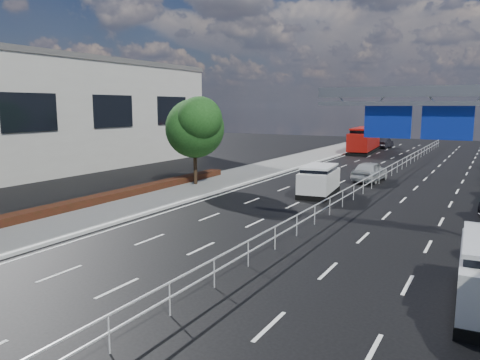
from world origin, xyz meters
The scene contains 11 objects.
ground centered at (0.00, 0.00, 0.00)m, with size 160.00×160.00×0.00m, color black.
kerb_near centered at (-9.00, 0.00, 0.07)m, with size 0.25×140.00×0.15m, color silver.
median_fence centered at (0.00, 22.50, 0.53)m, with size 0.05×85.00×1.02m.
hedge_near centered at (-13.30, 5.00, 0.36)m, with size 1.00×36.00×0.44m, color black.
overhead_gantry centered at (6.74, 10.05, 5.61)m, with size 10.24×0.38×7.45m.
near_building centered at (-30.00, 18.00, 5.00)m, with size 12.00×38.00×10.00m, color #BAB4A7.
near_tree_back centered at (-11.94, 17.97, 4.61)m, with size 4.84×4.51×6.69m.
white_minivan centered at (-2.56, 19.01, 0.99)m, with size 2.52×4.85×2.02m.
red_bus centered at (-7.48, 50.05, 1.68)m, with size 3.47×10.95×3.22m.
near_car_silver centered at (-1.00, 26.67, 0.81)m, with size 1.90×4.73×1.61m, color #AEB2B6.
near_car_dark centered at (-6.55, 57.79, 0.73)m, with size 1.55×4.45×1.47m, color black.
Camera 1 is at (7.96, -10.94, 6.00)m, focal length 35.00 mm.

